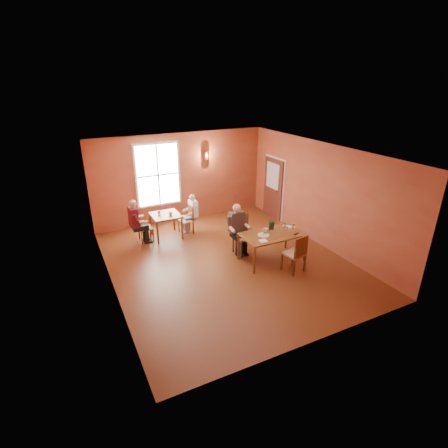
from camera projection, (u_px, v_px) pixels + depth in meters
name	position (u px, v px, depth m)	size (l,w,h in m)	color
ground	(227.00, 262.00, 9.52)	(6.00, 7.00, 0.01)	brown
wall_back	(181.00, 178.00, 11.82)	(6.00, 0.04, 3.00)	brown
wall_front	(318.00, 275.00, 6.04)	(6.00, 0.04, 3.00)	brown
wall_left	(106.00, 232.00, 7.71)	(0.04, 7.00, 3.00)	brown
wall_right	(319.00, 194.00, 10.16)	(0.04, 7.00, 3.00)	brown
ceiling	(228.00, 152.00, 8.35)	(6.00, 7.00, 0.04)	white
window	(158.00, 175.00, 11.38)	(1.36, 0.10, 1.96)	white
door	(273.00, 189.00, 12.21)	(0.12, 1.04, 2.10)	maroon
wall_sconce	(206.00, 155.00, 11.83)	(0.16, 0.16, 0.28)	brown
main_table	(272.00, 247.00, 9.49)	(1.67, 0.94, 0.78)	brown
chair_diner_main	(244.00, 236.00, 9.76)	(0.50, 0.50, 1.12)	brown
diner_main	(245.00, 232.00, 9.68)	(0.55, 0.55, 1.38)	#2F201B
chair_empty	(294.00, 253.00, 8.91)	(0.46, 0.46, 1.03)	#4B2B15
plate_food	(264.00, 235.00, 9.24)	(0.31, 0.31, 0.04)	white
sandwich	(266.00, 231.00, 9.33)	(0.11, 0.10, 0.13)	tan
goblet_a	(284.00, 226.00, 9.54)	(0.08, 0.08, 0.21)	white
goblet_b	(294.00, 228.00, 9.41)	(0.09, 0.09, 0.23)	white
goblet_c	(286.00, 230.00, 9.30)	(0.09, 0.09, 0.21)	white
menu_stand	(271.00, 226.00, 9.55)	(0.14, 0.07, 0.24)	#1E3826
knife	(276.00, 238.00, 9.09)	(0.22, 0.02, 0.00)	silver
napkin	(263.00, 241.00, 8.94)	(0.19, 0.19, 0.01)	white
side_plate	(289.00, 227.00, 9.77)	(0.19, 0.19, 0.02)	white
sunglasses	(296.00, 234.00, 9.32)	(0.15, 0.05, 0.02)	black
second_table	(166.00, 226.00, 10.88)	(0.85, 0.85, 0.75)	brown
chair_diner_white	(186.00, 220.00, 11.12)	(0.40, 0.40, 0.90)	#482C17
diner_white	(186.00, 216.00, 11.07)	(0.48, 0.48, 1.19)	white
chair_diner_maroon	(146.00, 228.00, 10.59)	(0.39, 0.39, 0.87)	#3D2713
diner_maroon	(144.00, 220.00, 10.49)	(0.54, 0.54, 1.35)	maroon
cup_a	(171.00, 214.00, 10.68)	(0.12, 0.12, 0.09)	white
cup_b	(159.00, 213.00, 10.74)	(0.10, 0.10, 0.09)	silver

